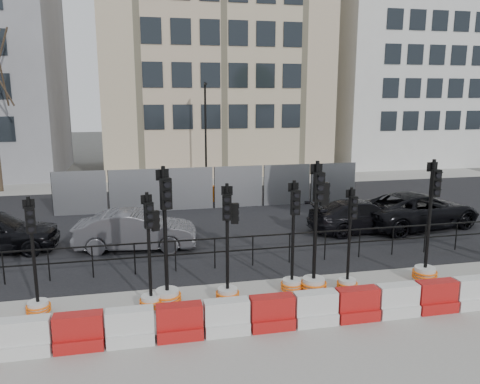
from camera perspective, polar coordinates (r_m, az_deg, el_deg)
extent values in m
plane|color=#51514C|center=(13.79, 2.76, -10.73)|extent=(120.00, 120.00, 0.00)
cube|color=gray|center=(11.19, 6.86, -16.37)|extent=(40.00, 6.00, 0.02)
cube|color=black|center=(20.28, -2.32, -3.30)|extent=(40.00, 14.00, 0.03)
cube|color=gray|center=(28.98, -5.38, 1.20)|extent=(40.00, 4.00, 0.02)
cube|color=#BBAD89|center=(34.92, -3.49, 17.82)|extent=(15.00, 10.00, 18.00)
cube|color=silver|center=(39.97, 19.12, 15.00)|extent=(12.00, 9.00, 16.00)
cylinder|color=black|center=(14.84, -26.89, -8.32)|extent=(0.04, 0.04, 1.00)
cylinder|color=black|center=(14.57, -22.28, -8.27)|extent=(0.04, 0.04, 1.00)
cylinder|color=black|center=(14.40, -17.53, -8.17)|extent=(0.04, 0.04, 1.00)
cylinder|color=black|center=(14.32, -12.71, -8.00)|extent=(0.04, 0.04, 1.00)
cylinder|color=black|center=(14.35, -7.87, -7.78)|extent=(0.04, 0.04, 1.00)
cylinder|color=black|center=(14.48, -3.09, -7.51)|extent=(0.04, 0.04, 1.00)
cylinder|color=black|center=(14.70, 1.57, -7.19)|extent=(0.04, 0.04, 1.00)
cylinder|color=black|center=(15.01, 6.05, -6.85)|extent=(0.04, 0.04, 1.00)
cylinder|color=black|center=(15.42, 10.32, -6.47)|extent=(0.04, 0.04, 1.00)
cylinder|color=black|center=(15.90, 14.35, -6.09)|extent=(0.04, 0.04, 1.00)
cylinder|color=black|center=(16.46, 18.11, -5.71)|extent=(0.04, 0.04, 1.00)
cylinder|color=black|center=(17.08, 21.61, -5.32)|extent=(0.04, 0.04, 1.00)
cylinder|color=black|center=(17.77, 24.85, -4.95)|extent=(0.04, 0.04, 1.00)
cube|color=black|center=(14.55, 1.58, -5.41)|extent=(18.00, 0.04, 0.04)
cube|color=black|center=(14.68, 1.57, -7.01)|extent=(18.00, 0.04, 0.04)
cube|color=gray|center=(21.89, -18.94, -0.16)|extent=(2.30, 0.05, 2.00)
cylinder|color=black|center=(22.06, -21.91, -0.29)|extent=(0.05, 0.05, 2.00)
cube|color=gray|center=(21.73, -12.66, 0.10)|extent=(2.30, 0.05, 2.00)
cylinder|color=black|center=(21.78, -15.68, -0.03)|extent=(0.05, 0.05, 2.00)
cube|color=gray|center=(21.83, -6.35, 0.37)|extent=(2.30, 0.05, 2.00)
cylinder|color=black|center=(21.75, -9.36, 0.24)|extent=(0.05, 0.05, 2.00)
cube|color=gray|center=(22.19, -0.18, 0.63)|extent=(2.30, 0.05, 2.00)
cylinder|color=black|center=(21.99, -3.11, 0.51)|extent=(0.05, 0.05, 2.00)
cube|color=gray|center=(22.80, 5.73, 0.87)|extent=(2.30, 0.05, 2.00)
cylinder|color=black|center=(22.48, 2.94, 0.76)|extent=(0.05, 0.05, 2.00)
cube|color=gray|center=(23.64, 11.28, 1.09)|extent=(2.30, 0.05, 2.00)
cylinder|color=black|center=(23.21, 8.67, 0.99)|extent=(0.05, 0.05, 2.00)
cube|color=orange|center=(23.33, -13.56, -0.66)|extent=(1.00, 0.40, 0.80)
cube|color=orange|center=(23.36, -8.65, -0.45)|extent=(1.00, 0.40, 0.80)
cube|color=orange|center=(23.55, -3.79, -0.24)|extent=(1.00, 0.40, 0.80)
cube|color=orange|center=(23.92, 0.95, -0.03)|extent=(1.00, 0.40, 0.80)
cylinder|color=black|center=(27.67, -4.21, 6.98)|extent=(0.12, 0.12, 6.00)
cube|color=black|center=(27.33, -4.23, 13.00)|extent=(0.12, 0.50, 0.12)
cube|color=white|center=(11.07, -24.58, -16.92)|extent=(1.00, 0.50, 0.30)
cube|color=white|center=(10.89, -24.77, -15.06)|extent=(1.00, 0.35, 0.50)
cube|color=red|center=(10.88, -18.94, -16.97)|extent=(1.00, 0.50, 0.30)
cube|color=red|center=(10.70, -19.09, -15.08)|extent=(1.00, 0.35, 0.50)
cube|color=white|center=(10.80, -13.16, -16.86)|extent=(1.00, 0.50, 0.30)
cube|color=white|center=(10.61, -13.26, -14.96)|extent=(1.00, 0.35, 0.50)
cube|color=red|center=(10.81, -7.35, -16.59)|extent=(1.00, 0.50, 0.30)
cube|color=red|center=(10.63, -7.41, -14.69)|extent=(1.00, 0.35, 0.50)
cube|color=white|center=(10.93, -1.63, -16.16)|extent=(1.00, 0.50, 0.30)
cube|color=white|center=(10.75, -1.65, -14.27)|extent=(1.00, 0.35, 0.50)
cube|color=red|center=(11.15, 3.88, -15.60)|extent=(1.00, 0.50, 0.30)
cube|color=red|center=(10.97, 3.91, -13.74)|extent=(1.00, 0.35, 0.50)
cube|color=white|center=(11.45, 9.12, -14.94)|extent=(1.00, 0.50, 0.30)
cube|color=white|center=(11.28, 9.19, -13.12)|extent=(1.00, 0.35, 0.50)
cube|color=red|center=(11.85, 14.01, -14.21)|extent=(1.00, 0.50, 0.30)
cube|color=red|center=(11.68, 14.11, -12.44)|extent=(1.00, 0.35, 0.50)
cube|color=white|center=(12.32, 18.53, -13.44)|extent=(1.00, 0.50, 0.30)
cube|color=white|center=(12.16, 18.65, -11.73)|extent=(1.00, 0.35, 0.50)
cube|color=red|center=(12.86, 22.66, -12.66)|extent=(1.00, 0.50, 0.30)
cube|color=red|center=(12.70, 22.81, -11.01)|extent=(1.00, 0.35, 0.50)
cube|color=white|center=(13.46, 26.42, -11.90)|extent=(1.00, 0.50, 0.30)
cube|color=white|center=(13.31, 26.58, -10.31)|extent=(1.00, 0.35, 0.50)
cylinder|color=silver|center=(12.71, -23.36, -12.87)|extent=(0.48, 0.48, 0.36)
torus|color=#FE660D|center=(12.74, -23.33, -13.17)|extent=(0.58, 0.58, 0.04)
torus|color=#FE660D|center=(12.71, -23.36, -12.87)|extent=(0.58, 0.58, 0.04)
torus|color=#FE660D|center=(12.68, -23.38, -12.58)|extent=(0.58, 0.58, 0.04)
cylinder|color=black|center=(12.20, -23.90, -6.71)|extent=(0.08, 0.08, 2.69)
cube|color=black|center=(11.88, -24.19, -3.15)|extent=(0.24, 0.18, 0.63)
cylinder|color=black|center=(11.86, -24.09, -4.16)|extent=(0.14, 0.08, 0.13)
cylinder|color=black|center=(11.81, -24.17, -3.24)|extent=(0.14, 0.08, 0.13)
cylinder|color=black|center=(11.77, -24.25, -2.31)|extent=(0.14, 0.08, 0.13)
cube|color=black|center=(11.96, -24.37, -1.31)|extent=(0.27, 0.09, 0.22)
cylinder|color=silver|center=(12.21, -10.77, -13.08)|extent=(0.49, 0.49, 0.36)
torus|color=#FE660D|center=(12.24, -10.76, -13.38)|extent=(0.59, 0.59, 0.05)
torus|color=#FE660D|center=(12.21, -10.77, -13.08)|extent=(0.59, 0.59, 0.05)
torus|color=#FE660D|center=(12.18, -10.78, -12.76)|extent=(0.59, 0.59, 0.05)
cylinder|color=black|center=(11.68, -11.04, -6.58)|extent=(0.08, 0.08, 2.73)
cube|color=black|center=(11.36, -11.04, -2.82)|extent=(0.24, 0.18, 0.64)
cylinder|color=black|center=(11.34, -10.89, -3.88)|extent=(0.14, 0.08, 0.14)
cylinder|color=black|center=(11.29, -10.93, -2.90)|extent=(0.14, 0.08, 0.14)
cylinder|color=black|center=(11.24, -10.97, -1.92)|extent=(0.14, 0.08, 0.14)
cube|color=black|center=(11.43, -11.35, -0.87)|extent=(0.27, 0.10, 0.22)
cube|color=black|center=(11.55, -10.30, -3.47)|extent=(0.21, 0.16, 0.50)
cylinder|color=silver|center=(12.30, -8.84, -12.63)|extent=(0.59, 0.59, 0.44)
torus|color=#FE660D|center=(12.34, -8.83, -13.00)|extent=(0.71, 0.71, 0.05)
torus|color=#FE660D|center=(12.30, -8.84, -12.63)|extent=(0.71, 0.71, 0.05)
torus|color=#FE660D|center=(12.26, -8.85, -12.26)|extent=(0.71, 0.71, 0.05)
cylinder|color=black|center=(11.69, -9.11, -4.81)|extent=(0.10, 0.10, 3.27)
cube|color=black|center=(11.34, -9.02, -0.21)|extent=(0.30, 0.23, 0.76)
cylinder|color=black|center=(11.31, -8.82, -1.48)|extent=(0.17, 0.10, 0.16)
cylinder|color=black|center=(11.26, -8.86, -0.29)|extent=(0.17, 0.10, 0.16)
cylinder|color=black|center=(11.21, -8.90, 0.91)|extent=(0.17, 0.10, 0.16)
cube|color=black|center=(11.44, -9.46, 2.10)|extent=(0.32, 0.13, 0.26)
cylinder|color=silver|center=(12.39, -1.53, -12.45)|extent=(0.51, 0.51, 0.38)
torus|color=#FE660D|center=(12.42, -1.53, -12.77)|extent=(0.62, 0.62, 0.05)
torus|color=#FE660D|center=(12.39, -1.53, -12.45)|extent=(0.62, 0.62, 0.05)
torus|color=#FE660D|center=(12.36, -1.53, -12.13)|extent=(0.62, 0.62, 0.05)
cylinder|color=black|center=(11.85, -1.57, -5.73)|extent=(0.09, 0.09, 2.85)
cube|color=black|center=(11.51, -1.60, -1.84)|extent=(0.25, 0.17, 0.66)
cylinder|color=black|center=(11.49, -1.60, -2.95)|extent=(0.15, 0.07, 0.14)
cylinder|color=black|center=(11.44, -1.60, -1.93)|extent=(0.15, 0.07, 0.14)
cylinder|color=black|center=(11.39, -1.61, -0.91)|extent=(0.15, 0.07, 0.14)
cube|color=black|center=(11.60, -1.60, 0.18)|extent=(0.28, 0.08, 0.23)
cube|color=black|center=(11.67, -0.65, -2.62)|extent=(0.21, 0.16, 0.52)
cylinder|color=silver|center=(13.02, 6.33, -11.30)|extent=(0.51, 0.51, 0.38)
torus|color=#FE660D|center=(13.05, 6.32, -11.60)|extent=(0.61, 0.61, 0.05)
torus|color=#FE660D|center=(13.02, 6.33, -11.30)|extent=(0.61, 0.61, 0.05)
torus|color=#FE660D|center=(12.99, 6.34, -10.99)|extent=(0.61, 0.61, 0.05)
cylinder|color=black|center=(12.51, 6.48, -4.94)|extent=(0.08, 0.08, 2.82)
cube|color=black|center=(12.19, 6.76, -1.28)|extent=(0.23, 0.14, 0.66)
cylinder|color=black|center=(12.17, 6.87, -2.30)|extent=(0.14, 0.05, 0.14)
cylinder|color=black|center=(12.13, 6.89, -1.36)|extent=(0.14, 0.05, 0.14)
cylinder|color=black|center=(12.08, 6.92, -0.40)|extent=(0.14, 0.05, 0.14)
cube|color=black|center=(12.27, 6.52, 0.60)|extent=(0.28, 0.04, 0.23)
cylinder|color=silver|center=(13.02, 8.94, -11.22)|extent=(0.59, 0.59, 0.44)
torus|color=#FE660D|center=(13.05, 8.93, -11.58)|extent=(0.71, 0.71, 0.05)
torus|color=#FE660D|center=(13.02, 8.94, -11.22)|extent=(0.71, 0.71, 0.05)
torus|color=#FE660D|center=(12.98, 8.95, -10.86)|extent=(0.71, 0.71, 0.05)
cylinder|color=black|center=(12.45, 9.20, -3.75)|extent=(0.10, 0.10, 3.29)
cube|color=black|center=(12.11, 9.60, 0.60)|extent=(0.27, 0.17, 0.77)
cylinder|color=black|center=(12.08, 9.74, -0.60)|extent=(0.17, 0.06, 0.16)
cylinder|color=black|center=(12.03, 9.78, 0.52)|extent=(0.17, 0.06, 0.16)
cylinder|color=black|center=(11.98, 9.82, 1.65)|extent=(0.17, 0.06, 0.16)
cube|color=black|center=(12.21, 9.29, 2.79)|extent=(0.33, 0.05, 0.26)
cube|color=black|center=(12.36, 10.24, -0.24)|extent=(0.23, 0.15, 0.60)
cylinder|color=silver|center=(13.34, 12.92, -11.00)|extent=(0.48, 0.48, 0.35)
torus|color=#FE660D|center=(13.37, 12.91, -11.28)|extent=(0.57, 0.57, 0.04)
torus|color=#FE660D|center=(13.34, 12.92, -11.00)|extent=(0.57, 0.57, 0.04)
torus|color=#FE660D|center=(13.31, 12.94, -10.72)|extent=(0.57, 0.57, 0.04)
cylinder|color=black|center=(12.87, 13.21, -5.20)|extent=(0.08, 0.08, 2.64)
cube|color=black|center=(12.58, 13.61, -1.88)|extent=(0.22, 0.14, 0.62)
cylinder|color=black|center=(12.56, 13.72, -2.81)|extent=(0.13, 0.05, 0.13)
cylinder|color=black|center=(12.52, 13.76, -1.95)|extent=(0.13, 0.05, 0.13)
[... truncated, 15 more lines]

